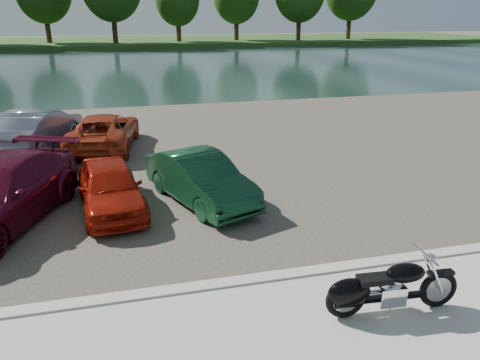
{
  "coord_description": "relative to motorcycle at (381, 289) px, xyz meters",
  "views": [
    {
      "loc": [
        -2.89,
        -5.3,
        4.85
      ],
      "look_at": [
        -0.35,
        4.7,
        1.1
      ],
      "focal_mm": 35.0,
      "sensor_mm": 36.0,
      "label": 1
    }
  ],
  "objects": [
    {
      "name": "motorcycle",
      "position": [
        0.0,
        0.0,
        0.0
      ],
      "size": [
        2.33,
        0.75,
        1.05
      ],
      "rotation": [
        0.0,
        0.0,
        -0.07
      ],
      "color": "black",
      "rests_on": "promenade"
    },
    {
      "name": "car_5",
      "position": [
        -2.02,
        5.65,
        0.13
      ],
      "size": [
        2.67,
        4.19,
        1.3
      ],
      "primitive_type": "imported",
      "rotation": [
        0.0,
        0.0,
        0.36
      ],
      "color": "#0F3A21",
      "rests_on": "parking_lot"
    },
    {
      "name": "river",
      "position": [
        -0.97,
        39.49,
        -0.56
      ],
      "size": [
        120.0,
        40.0,
        0.0
      ],
      "primitive_type": "cube",
      "color": "#1B302D",
      "rests_on": "ground"
    },
    {
      "name": "ground",
      "position": [
        -0.97,
        -0.51,
        -0.56
      ],
      "size": [
        200.0,
        200.0,
        0.0
      ],
      "primitive_type": "plane",
      "color": "#595447",
      "rests_on": "ground"
    },
    {
      "name": "kerb",
      "position": [
        -0.97,
        1.49,
        -0.49
      ],
      "size": [
        60.0,
        0.3,
        0.14
      ],
      "primitive_type": "cube",
      "color": "#B4B2AA",
      "rests_on": "ground"
    },
    {
      "name": "parking_lot",
      "position": [
        -0.97,
        10.49,
        -0.54
      ],
      "size": [
        60.0,
        18.0,
        0.04
      ],
      "primitive_type": "cube",
      "color": "#3C3731",
      "rests_on": "ground"
    },
    {
      "name": "car_9",
      "position": [
        -6.88,
        11.89,
        0.24
      ],
      "size": [
        2.93,
        4.91,
        1.53
      ],
      "primitive_type": "imported",
      "rotation": [
        0.0,
        0.0,
        2.84
      ],
      "color": "slate",
      "rests_on": "parking_lot"
    },
    {
      "name": "car_4",
      "position": [
        -4.32,
        5.68,
        0.1
      ],
      "size": [
        1.92,
        3.83,
        1.25
      ],
      "primitive_type": "imported",
      "rotation": [
        0.0,
        0.0,
        0.12
      ],
      "color": "#A51A0B",
      "rests_on": "parking_lot"
    },
    {
      "name": "far_bank",
      "position": [
        -0.97,
        71.49,
        -0.26
      ],
      "size": [
        120.0,
        24.0,
        0.6
      ],
      "primitive_type": "cube",
      "color": "#1E4117",
      "rests_on": "ground"
    },
    {
      "name": "car_10",
      "position": [
        -4.58,
        11.67,
        0.12
      ],
      "size": [
        2.82,
        4.9,
        1.28
      ],
      "primitive_type": "imported",
      "rotation": [
        0.0,
        0.0,
        2.99
      ],
      "color": "#AF391D",
      "rests_on": "parking_lot"
    }
  ]
}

